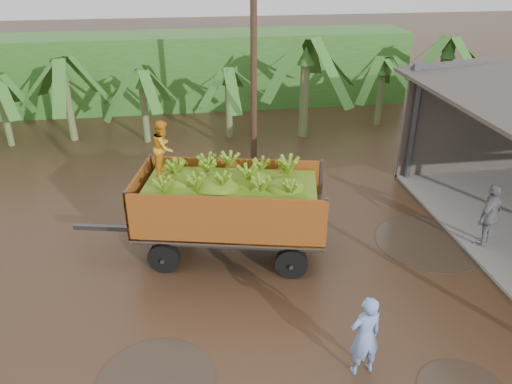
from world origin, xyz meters
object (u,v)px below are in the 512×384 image
banana_trailer (230,204)px  man_grey (489,216)px  utility_pole (254,49)px  man_blue (365,336)px

banana_trailer → man_grey: bearing=6.4°
man_grey → utility_pole: 9.48m
banana_trailer → utility_pole: size_ratio=0.82×
man_blue → man_grey: man_grey is taller
banana_trailer → utility_pole: (1.52, 6.24, 2.79)m
man_blue → man_grey: size_ratio=0.94×
utility_pole → man_grey: bearing=-52.0°
man_grey → utility_pole: size_ratio=0.23×
utility_pole → man_blue: bearing=-86.8°
man_blue → utility_pole: bearing=-96.3°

